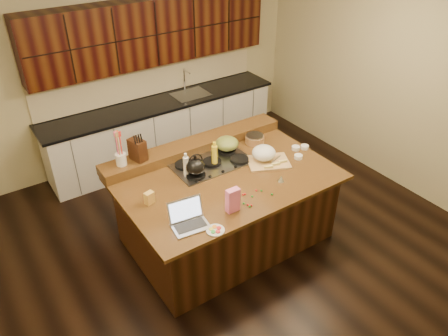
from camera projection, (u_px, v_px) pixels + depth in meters
room at (227, 143)px, 4.68m from camera, size 5.52×5.02×2.72m
island at (226, 208)px, 5.17m from camera, size 2.40×1.60×0.92m
back_ledge at (195, 146)px, 5.37m from camera, size 2.40×0.30×0.12m
cooktop at (212, 163)px, 5.12m from camera, size 0.92×0.52×0.05m
back_counter at (160, 98)px, 6.57m from camera, size 3.70×0.66×2.40m
kettle at (195, 167)px, 4.82m from camera, size 0.28×0.28×0.19m
green_bowl at (227, 143)px, 5.29m from camera, size 0.36×0.36×0.16m
laptop at (188, 218)px, 4.19m from camera, size 0.38×0.32×0.24m
oil_bottle at (215, 156)px, 5.02m from camera, size 0.09×0.09×0.27m
vinegar_bottle at (186, 167)px, 4.84m from camera, size 0.07×0.07×0.25m
wooden_tray at (265, 155)px, 5.13m from camera, size 0.58×0.52×0.20m
ramekin_a at (298, 157)px, 5.22m from camera, size 0.13×0.13×0.04m
ramekin_b at (296, 148)px, 5.40m from camera, size 0.11×0.11×0.04m
ramekin_c at (305, 147)px, 5.42m from camera, size 0.12×0.12×0.04m
strainer_bowl at (255, 139)px, 5.53m from camera, size 0.26×0.26×0.09m
kitchen_timer at (281, 178)px, 4.82m from camera, size 0.10×0.10×0.07m
pink_bag at (233, 200)px, 4.33m from camera, size 0.14×0.07×0.26m
candy_plate at (215, 230)px, 4.13m from camera, size 0.23×0.23×0.01m
package_box at (149, 198)px, 4.46m from camera, size 0.11×0.09×0.13m
utensil_crock at (121, 159)px, 4.86m from camera, size 0.15×0.15×0.14m
knife_block at (137, 150)px, 4.92m from camera, size 0.17×0.23×0.25m
gumdrop_0 at (256, 190)px, 4.67m from camera, size 0.02×0.02×0.02m
gumdrop_1 at (240, 199)px, 4.54m from camera, size 0.02×0.02×0.02m
gumdrop_2 at (248, 205)px, 4.46m from camera, size 0.02×0.02×0.02m
gumdrop_3 at (252, 196)px, 4.58m from camera, size 0.02×0.02×0.02m
gumdrop_4 at (243, 194)px, 4.61m from camera, size 0.02×0.02×0.02m
gumdrop_5 at (244, 203)px, 4.48m from camera, size 0.02×0.02×0.02m
gumdrop_6 at (251, 205)px, 4.45m from camera, size 0.02×0.02×0.02m
gumdrop_7 at (272, 194)px, 4.61m from camera, size 0.02×0.02×0.02m
gumdrop_8 at (236, 200)px, 4.53m from camera, size 0.02×0.02×0.02m
gumdrop_9 at (250, 207)px, 4.43m from camera, size 0.02×0.02×0.02m
gumdrop_10 at (245, 194)px, 4.61m from camera, size 0.02×0.02×0.02m
gumdrop_11 at (261, 191)px, 4.66m from camera, size 0.02×0.02×0.02m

